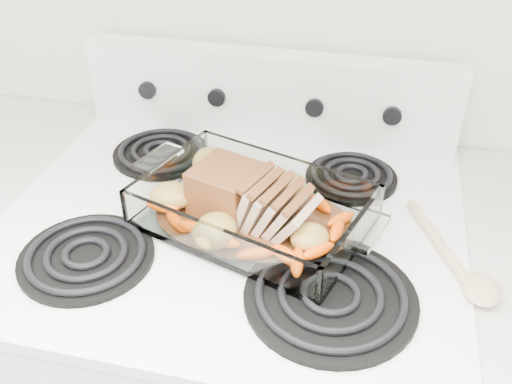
# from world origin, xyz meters

# --- Properties ---
(electric_range) EXTENTS (0.78, 0.70, 1.12)m
(electric_range) POSITION_xyz_m (0.00, 1.66, 0.48)
(electric_range) COLOR white
(electric_range) RESTS_ON ground
(baking_dish) EXTENTS (0.36, 0.23, 0.07)m
(baking_dish) POSITION_xyz_m (0.04, 1.63, 0.96)
(baking_dish) COLOR white
(baking_dish) RESTS_ON electric_range
(pork_roast) EXTENTS (0.21, 0.10, 0.08)m
(pork_roast) POSITION_xyz_m (0.02, 1.63, 0.99)
(pork_roast) COLOR brown
(pork_roast) RESTS_ON baking_dish
(roast_vegetables) EXTENTS (0.38, 0.21, 0.05)m
(roast_vegetables) POSITION_xyz_m (0.04, 1.67, 0.97)
(roast_vegetables) COLOR #FE4A00
(roast_vegetables) RESTS_ON baking_dish
(wooden_spoon) EXTENTS (0.14, 0.23, 0.02)m
(wooden_spoon) POSITION_xyz_m (0.37, 1.60, 0.94)
(wooden_spoon) COLOR beige
(wooden_spoon) RESTS_ON electric_range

